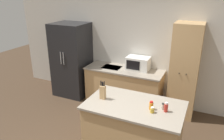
# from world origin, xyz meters

# --- Properties ---
(wall_back) EXTENTS (7.20, 0.06, 2.60)m
(wall_back) POSITION_xyz_m (0.00, 2.33, 1.30)
(wall_back) COLOR beige
(wall_back) RESTS_ON ground_plane
(refrigerator) EXTENTS (0.85, 0.77, 1.87)m
(refrigerator) POSITION_xyz_m (-1.82, 1.93, 0.93)
(refrigerator) COLOR black
(refrigerator) RESTS_ON ground_plane
(back_counter) EXTENTS (1.83, 0.68, 0.88)m
(back_counter) POSITION_xyz_m (-0.39, 1.98, 0.44)
(back_counter) COLOR tan
(back_counter) RESTS_ON ground_plane
(pantry_cabinet) EXTENTS (0.56, 0.54, 2.03)m
(pantry_cabinet) POSITION_xyz_m (0.94, 2.04, 1.02)
(pantry_cabinet) COLOR tan
(pantry_cabinet) RESTS_ON ground_plane
(kitchen_island) EXTENTS (1.54, 0.92, 0.94)m
(kitchen_island) POSITION_xyz_m (0.41, 0.41, 0.47)
(kitchen_island) COLOR tan
(kitchen_island) RESTS_ON ground_plane
(microwave) EXTENTS (0.52, 0.36, 0.30)m
(microwave) POSITION_xyz_m (-0.09, 2.10, 1.03)
(microwave) COLOR white
(microwave) RESTS_ON back_counter
(knife_block) EXTENTS (0.09, 0.06, 0.32)m
(knife_block) POSITION_xyz_m (-0.13, 0.37, 1.07)
(knife_block) COLOR tan
(knife_block) RESTS_ON kitchen_island
(spice_bottle_tall_dark) EXTENTS (0.06, 0.06, 0.15)m
(spice_bottle_tall_dark) POSITION_xyz_m (0.90, 0.39, 1.01)
(spice_bottle_tall_dark) COLOR #B2281E
(spice_bottle_tall_dark) RESTS_ON kitchen_island
(spice_bottle_short_red) EXTENTS (0.06, 0.06, 0.14)m
(spice_bottle_short_red) POSITION_xyz_m (0.69, 0.37, 1.01)
(spice_bottle_short_red) COLOR orange
(spice_bottle_short_red) RESTS_ON kitchen_island
(spice_bottle_amber_oil) EXTENTS (0.06, 0.06, 0.09)m
(spice_bottle_amber_oil) POSITION_xyz_m (0.73, 0.28, 0.99)
(spice_bottle_amber_oil) COLOR gold
(spice_bottle_amber_oil) RESTS_ON kitchen_island
(spice_bottle_green_herb) EXTENTS (0.04, 0.04, 0.10)m
(spice_bottle_green_herb) POSITION_xyz_m (0.84, 0.44, 0.99)
(spice_bottle_green_herb) COLOR beige
(spice_bottle_green_herb) RESTS_ON kitchen_island
(fire_extinguisher) EXTENTS (0.13, 0.13, 0.45)m
(fire_extinguisher) POSITION_xyz_m (-2.45, 1.99, 0.20)
(fire_extinguisher) COLOR red
(fire_extinguisher) RESTS_ON ground_plane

